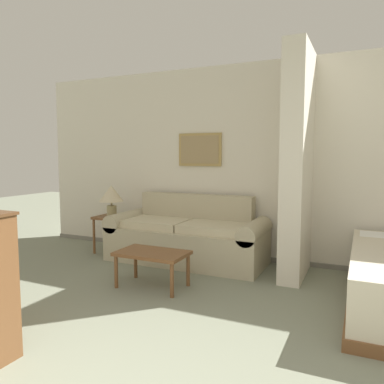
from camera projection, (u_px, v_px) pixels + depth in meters
The scene contains 6 objects.
wall_back at pixel (280, 163), 4.83m from camera, with size 7.45×0.16×2.60m.
wall_partition_pillar at pixel (297, 164), 4.25m from camera, with size 0.24×0.89×2.60m.
couch at pixel (187, 237), 4.95m from camera, with size 2.08×0.84×0.86m.
coffee_table at pixel (152, 256), 3.96m from camera, with size 0.75×0.45×0.38m.
side_table at pixel (112, 222), 5.39m from camera, with size 0.42×0.42×0.53m.
table_lamp at pixel (111, 195), 5.35m from camera, with size 0.35×0.35×0.44m.
Camera 1 is at (0.99, -0.80, 1.40)m, focal length 35.00 mm.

